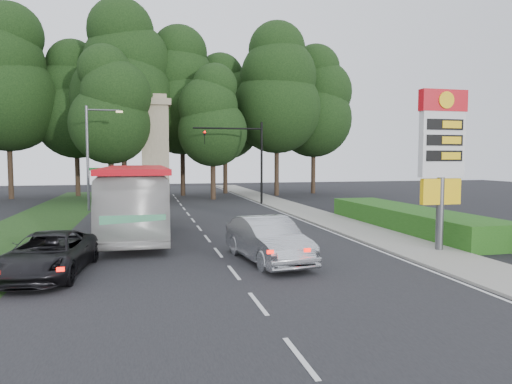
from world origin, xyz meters
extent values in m
plane|color=black|center=(0.00, 0.00, 0.00)|extent=(120.00, 120.00, 0.00)
cube|color=black|center=(0.00, 12.00, 0.01)|extent=(14.00, 80.00, 0.02)
cube|color=gray|center=(8.50, 12.00, 0.06)|extent=(3.00, 80.00, 0.12)
cube|color=#193814|center=(-9.50, 18.00, 0.01)|extent=(5.00, 50.00, 0.02)
cube|color=#1E4E14|center=(11.50, 8.00, 0.60)|extent=(3.00, 14.00, 1.20)
cylinder|color=#59595E|center=(9.20, 2.00, 1.60)|extent=(0.32, 0.32, 3.20)
cube|color=yellow|center=(9.20, 2.00, 2.60)|extent=(1.80, 0.25, 1.10)
cube|color=silver|center=(9.20, 2.00, 4.60)|extent=(2.00, 0.35, 2.80)
cube|color=red|center=(9.20, 2.00, 6.40)|extent=(2.10, 0.40, 0.90)
cylinder|color=yellow|center=(9.20, 1.78, 6.40)|extent=(0.70, 0.05, 0.70)
cube|color=black|center=(9.20, 1.81, 5.40)|extent=(1.70, 0.04, 0.45)
cube|color=black|center=(9.20, 1.81, 4.75)|extent=(1.70, 0.04, 0.45)
cube|color=black|center=(9.20, 1.81, 4.10)|extent=(1.70, 0.04, 0.45)
cylinder|color=black|center=(7.00, 24.00, 3.60)|extent=(0.20, 0.20, 7.20)
cylinder|color=black|center=(4.00, 24.00, 6.60)|extent=(6.00, 0.14, 0.14)
imported|color=black|center=(2.00, 24.00, 6.35)|extent=(0.18, 0.22, 1.10)
sphere|color=#FF0C05|center=(2.00, 23.85, 6.25)|extent=(0.18, 0.18, 0.18)
cylinder|color=#59595E|center=(-7.20, 22.00, 4.00)|extent=(0.20, 0.20, 8.00)
cylinder|color=#59595E|center=(-6.00, 22.00, 7.70)|extent=(2.40, 0.12, 0.12)
cube|color=#FFE599|center=(-4.80, 22.00, 7.60)|extent=(0.50, 0.22, 0.14)
cube|color=#0C591E|center=(-6.75, 22.00, 3.20)|extent=(0.85, 0.04, 0.22)
cube|color=#0C591E|center=(-7.20, 22.45, 2.90)|extent=(0.04, 0.85, 0.22)
cube|color=gray|center=(-2.00, 30.00, 4.50)|extent=(2.50, 2.50, 9.00)
cube|color=gray|center=(-2.00, 30.00, 9.30)|extent=(3.00, 3.00, 0.60)
cube|color=gray|center=(-2.00, 30.00, 9.80)|extent=(2.20, 2.20, 0.50)
cylinder|color=#2D2116|center=(-16.00, 35.00, 3.15)|extent=(0.50, 0.50, 6.30)
sphere|color=black|center=(-16.00, 35.00, 9.62)|extent=(9.80, 9.80, 9.80)
sphere|color=black|center=(-16.00, 35.00, 13.12)|extent=(8.40, 8.40, 8.40)
sphere|color=black|center=(-16.00, 35.00, 16.10)|extent=(6.30, 6.30, 6.30)
cylinder|color=#2D2116|center=(-10.00, 37.00, 2.70)|extent=(0.50, 0.50, 5.40)
sphere|color=black|center=(-10.00, 37.00, 8.25)|extent=(8.40, 8.40, 8.40)
sphere|color=black|center=(-10.00, 37.00, 11.25)|extent=(7.20, 7.20, 7.20)
sphere|color=black|center=(-10.00, 37.00, 13.80)|extent=(5.40, 5.40, 5.40)
cylinder|color=#2D2116|center=(-5.00, 33.00, 3.24)|extent=(0.50, 0.50, 6.48)
sphere|color=black|center=(-5.00, 33.00, 9.90)|extent=(10.08, 10.08, 10.08)
sphere|color=black|center=(-5.00, 33.00, 13.50)|extent=(8.64, 8.64, 8.64)
sphere|color=black|center=(-5.00, 33.00, 16.56)|extent=(6.48, 6.48, 6.48)
cylinder|color=#2D2116|center=(1.00, 35.00, 2.97)|extent=(0.50, 0.50, 5.94)
sphere|color=black|center=(1.00, 35.00, 9.08)|extent=(9.24, 9.24, 9.24)
sphere|color=black|center=(1.00, 35.00, 12.38)|extent=(7.92, 7.92, 7.92)
sphere|color=black|center=(1.00, 35.00, 15.18)|extent=(5.94, 5.94, 5.94)
cylinder|color=#2D2116|center=(6.00, 37.00, 2.61)|extent=(0.50, 0.50, 5.22)
sphere|color=black|center=(6.00, 37.00, 7.97)|extent=(8.12, 8.12, 8.12)
sphere|color=black|center=(6.00, 37.00, 10.88)|extent=(6.96, 6.96, 6.96)
sphere|color=black|center=(6.00, 37.00, 13.34)|extent=(5.22, 5.22, 5.22)
cylinder|color=#2D2116|center=(11.00, 33.00, 3.06)|extent=(0.50, 0.50, 6.12)
sphere|color=black|center=(11.00, 33.00, 9.35)|extent=(9.52, 9.52, 9.52)
sphere|color=black|center=(11.00, 33.00, 12.75)|extent=(8.16, 8.16, 8.16)
sphere|color=black|center=(11.00, 33.00, 15.64)|extent=(6.12, 6.12, 6.12)
cylinder|color=#2D2116|center=(16.00, 35.00, 2.79)|extent=(0.50, 0.50, 5.58)
sphere|color=black|center=(16.00, 35.00, 8.53)|extent=(8.68, 8.68, 8.68)
sphere|color=black|center=(16.00, 35.00, 11.62)|extent=(7.44, 7.44, 7.44)
sphere|color=black|center=(16.00, 35.00, 14.26)|extent=(5.58, 5.58, 5.58)
cylinder|color=#2D2116|center=(-6.00, 29.00, 2.34)|extent=(0.50, 0.50, 4.68)
sphere|color=black|center=(-6.00, 29.00, 7.15)|extent=(7.28, 7.28, 7.28)
sphere|color=black|center=(-6.00, 29.00, 9.75)|extent=(6.24, 6.24, 6.24)
sphere|color=black|center=(-6.00, 29.00, 11.96)|extent=(4.68, 4.68, 4.68)
cylinder|color=#2D2116|center=(3.50, 29.50, 2.16)|extent=(0.50, 0.50, 4.32)
sphere|color=black|center=(3.50, 29.50, 6.60)|extent=(6.72, 6.72, 6.72)
sphere|color=black|center=(3.50, 29.50, 9.00)|extent=(5.76, 5.76, 5.76)
sphere|color=black|center=(3.50, 29.50, 11.04)|extent=(4.32, 4.32, 4.32)
imported|color=silver|center=(-3.44, 9.90, 1.78)|extent=(3.11, 12.80, 3.56)
imported|color=#B0B3B8|center=(1.62, 1.95, 0.86)|extent=(2.50, 5.42, 1.72)
imported|color=black|center=(-6.20, 1.69, 0.73)|extent=(3.00, 5.49, 1.46)
camera|label=1|loc=(-2.93, -14.84, 3.96)|focal=32.00mm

